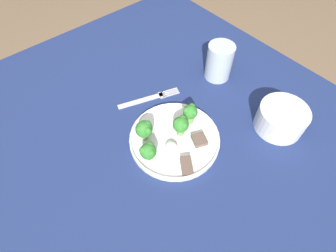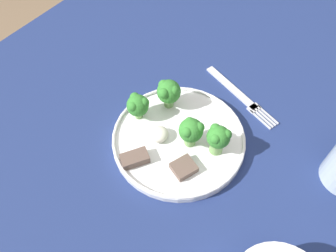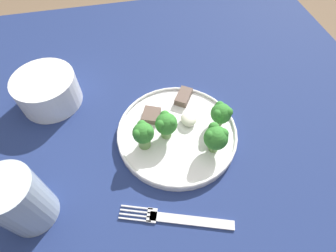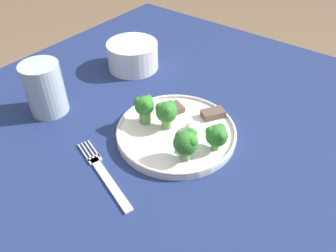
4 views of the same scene
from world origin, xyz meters
name	(u,v)px [view 4 (image 4 of 4)]	position (x,y,z in m)	size (l,w,h in m)	color
table	(155,180)	(0.00, 0.00, 0.64)	(1.15, 1.01, 0.74)	navy
dinner_plate	(176,132)	(0.05, -0.01, 0.75)	(0.24, 0.24, 0.02)	white
fork	(105,175)	(-0.11, 0.02, 0.74)	(0.08, 0.19, 0.00)	silver
cream_bowl	(133,56)	(0.20, 0.23, 0.77)	(0.13, 0.13, 0.07)	white
drinking_glass	(45,91)	(-0.05, 0.25, 0.79)	(0.08, 0.08, 0.11)	#B2C1CC
broccoli_floret_near_rim_left	(144,107)	(0.04, 0.05, 0.79)	(0.04, 0.04, 0.06)	#709E56
broccoli_floret_center_left	(217,135)	(0.05, -0.10, 0.78)	(0.04, 0.04, 0.05)	#709E56
broccoli_floret_back_left	(167,112)	(0.05, 0.01, 0.79)	(0.04, 0.04, 0.06)	#709E56
broccoli_floret_front_left	(187,142)	(0.00, -0.07, 0.79)	(0.05, 0.04, 0.06)	#709E56
meat_slice_front_slice	(173,108)	(0.10, 0.03, 0.75)	(0.05, 0.05, 0.01)	brown
meat_slice_middle_slice	(213,114)	(0.13, -0.05, 0.76)	(0.05, 0.05, 0.02)	brown
sauce_dollop	(194,127)	(0.07, -0.04, 0.76)	(0.04, 0.03, 0.02)	silver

